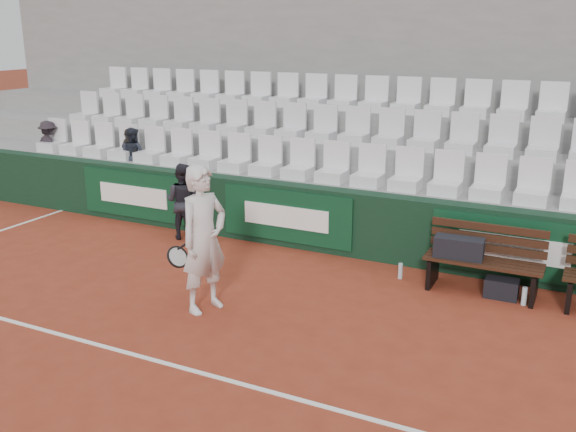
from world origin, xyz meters
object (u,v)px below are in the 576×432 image
(sports_bag_left, at_px, (459,248))
(spectator_b, at_px, (128,132))
(bench_left, at_px, (482,277))
(tennis_player, at_px, (204,239))
(spectator_c, at_px, (132,131))
(water_bottle_far, at_px, (524,296))
(sports_bag_ground, at_px, (502,288))
(ball_kid, at_px, (183,201))
(spectator_a, at_px, (47,124))
(water_bottle_near, at_px, (400,271))

(sports_bag_left, bearing_deg, spectator_b, 169.64)
(bench_left, bearing_deg, spectator_b, 170.34)
(tennis_player, bearing_deg, spectator_c, 139.01)
(sports_bag_left, height_order, water_bottle_far, sports_bag_left)
(water_bottle_far, relative_size, spectator_c, 0.23)
(sports_bag_ground, height_order, ball_kid, ball_kid)
(bench_left, relative_size, spectator_a, 1.45)
(bench_left, distance_m, spectator_c, 6.83)
(spectator_a, xyz_separation_m, spectator_c, (2.12, 0.00, 0.00))
(bench_left, xyz_separation_m, sports_bag_ground, (0.26, -0.05, -0.10))
(sports_bag_ground, distance_m, spectator_c, 7.11)
(sports_bag_left, height_order, ball_kid, ball_kid)
(spectator_a, bearing_deg, ball_kid, 176.65)
(spectator_a, height_order, spectator_b, spectator_a)
(sports_bag_ground, relative_size, spectator_b, 0.41)
(sports_bag_left, relative_size, water_bottle_near, 2.84)
(spectator_a, bearing_deg, spectator_c, -169.39)
(water_bottle_near, relative_size, water_bottle_far, 0.94)
(water_bottle_near, height_order, spectator_b, spectator_b)
(bench_left, relative_size, sports_bag_left, 2.37)
(spectator_b, distance_m, spectator_c, 0.08)
(sports_bag_left, distance_m, spectator_b, 6.54)
(tennis_player, height_order, spectator_a, spectator_a)
(spectator_c, bearing_deg, water_bottle_far, 175.02)
(bench_left, height_order, tennis_player, tennis_player)
(sports_bag_left, relative_size, spectator_b, 0.62)
(sports_bag_ground, bearing_deg, tennis_player, -148.54)
(water_bottle_near, bearing_deg, spectator_a, 171.57)
(spectator_a, distance_m, spectator_b, 2.04)
(sports_bag_left, relative_size, water_bottle_far, 2.67)
(water_bottle_near, distance_m, tennis_player, 2.88)
(water_bottle_near, relative_size, spectator_c, 0.21)
(bench_left, bearing_deg, water_bottle_far, -16.50)
(water_bottle_near, relative_size, spectator_a, 0.22)
(sports_bag_ground, bearing_deg, ball_kid, 177.58)
(bench_left, relative_size, ball_kid, 1.19)
(water_bottle_near, bearing_deg, bench_left, -0.39)
(sports_bag_left, height_order, tennis_player, tennis_player)
(water_bottle_far, relative_size, ball_kid, 0.19)
(sports_bag_ground, bearing_deg, spectator_b, 170.33)
(spectator_b, bearing_deg, ball_kid, 175.47)
(sports_bag_ground, xyz_separation_m, water_bottle_near, (-1.36, 0.05, -0.02))
(sports_bag_ground, xyz_separation_m, tennis_player, (-3.23, -1.98, 0.78))
(bench_left, distance_m, tennis_player, 3.66)
(sports_bag_ground, distance_m, water_bottle_near, 1.36)
(sports_bag_left, xyz_separation_m, spectator_a, (-8.41, 1.16, 0.93))
(spectator_b, bearing_deg, tennis_player, 162.62)
(spectator_b, bearing_deg, spectator_c, -156.99)
(tennis_player, bearing_deg, spectator_a, 151.22)
(water_bottle_near, distance_m, ball_kid, 3.77)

